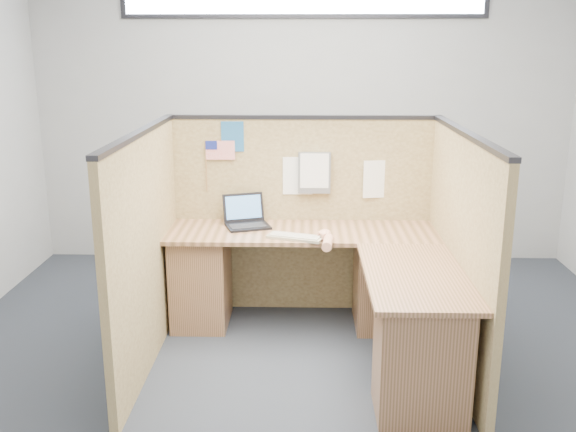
{
  "coord_description": "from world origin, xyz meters",
  "views": [
    {
      "loc": [
        0.01,
        -3.79,
        2.05
      ],
      "look_at": [
        -0.1,
        0.5,
        0.89
      ],
      "focal_mm": 40.0,
      "sensor_mm": 36.0,
      "label": 1
    }
  ],
  "objects_px": {
    "keyboard": "(295,237)",
    "laptop": "(249,218)",
    "l_desk": "(329,294)",
    "mouse": "(325,236)"
  },
  "relations": [
    {
      "from": "l_desk",
      "to": "mouse",
      "type": "distance_m",
      "value": 0.41
    },
    {
      "from": "keyboard",
      "to": "laptop",
      "type": "bearing_deg",
      "value": 154.66
    },
    {
      "from": "laptop",
      "to": "mouse",
      "type": "height_order",
      "value": "laptop"
    },
    {
      "from": "l_desk",
      "to": "mouse",
      "type": "bearing_deg",
      "value": 97.28
    },
    {
      "from": "laptop",
      "to": "keyboard",
      "type": "relative_size",
      "value": 0.93
    },
    {
      "from": "laptop",
      "to": "l_desk",
      "type": "bearing_deg",
      "value": -60.57
    },
    {
      "from": "keyboard",
      "to": "mouse",
      "type": "distance_m",
      "value": 0.21
    },
    {
      "from": "keyboard",
      "to": "l_desk",
      "type": "bearing_deg",
      "value": -21.0
    },
    {
      "from": "l_desk",
      "to": "keyboard",
      "type": "height_order",
      "value": "keyboard"
    },
    {
      "from": "l_desk",
      "to": "keyboard",
      "type": "distance_m",
      "value": 0.46
    }
  ]
}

